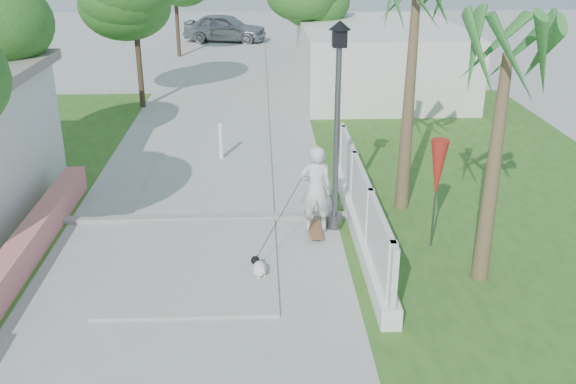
{
  "coord_description": "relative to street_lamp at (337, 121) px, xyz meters",
  "views": [
    {
      "loc": [
        1.34,
        -7.19,
        6.1
      ],
      "look_at": [
        1.86,
        4.9,
        1.1
      ],
      "focal_mm": 40.0,
      "sensor_mm": 36.0,
      "label": 1
    }
  ],
  "objects": [
    {
      "name": "pink_wall",
      "position": [
        -6.2,
        -1.95,
        -2.11
      ],
      "size": [
        0.45,
        8.2,
        0.8
      ],
      "color": "#E28473",
      "rests_on": "ground"
    },
    {
      "name": "palm_far",
      "position": [
        1.7,
        1.0,
        2.06
      ],
      "size": [
        1.8,
        1.8,
        5.3
      ],
      "color": "brown",
      "rests_on": "ground"
    },
    {
      "name": "dog",
      "position": [
        -1.65,
        -2.12,
        -2.22
      ],
      "size": [
        0.39,
        0.53,
        0.39
      ],
      "rotation": [
        0.0,
        0.0,
        0.4
      ],
      "color": "white",
      "rests_on": "ground"
    },
    {
      "name": "street_lamp",
      "position": [
        0.0,
        0.0,
        0.0
      ],
      "size": [
        0.44,
        0.44,
        4.44
      ],
      "color": "#59595E",
      "rests_on": "ground"
    },
    {
      "name": "lattice_fence",
      "position": [
        0.5,
        -0.5,
        -1.88
      ],
      "size": [
        0.35,
        7.0,
        1.5
      ],
      "color": "white",
      "rests_on": "ground"
    },
    {
      "name": "path_strip",
      "position": [
        -2.9,
        14.5,
        -2.4
      ],
      "size": [
        3.2,
        36.0,
        0.06
      ],
      "primitive_type": "cube",
      "color": "#B7B7B2",
      "rests_on": "ground"
    },
    {
      "name": "curb",
      "position": [
        -2.9,
        0.5,
        -2.38
      ],
      "size": [
        6.5,
        0.25,
        0.1
      ],
      "primitive_type": "cube",
      "color": "#999993",
      "rests_on": "ground"
    },
    {
      "name": "skateboarder",
      "position": [
        -0.99,
        -0.89,
        -1.57
      ],
      "size": [
        1.54,
        2.14,
        1.98
      ],
      "rotation": [
        0.0,
        0.0,
        3.17
      ],
      "color": "#8F5A39",
      "rests_on": "ground"
    },
    {
      "name": "parked_car",
      "position": [
        -3.54,
        24.88,
        -1.63
      ],
      "size": [
        5.01,
        3.0,
        1.6
      ],
      "primitive_type": "imported",
      "rotation": [
        0.0,
        0.0,
        1.32
      ],
      "color": "#9B9DA2",
      "rests_on": "ground"
    },
    {
      "name": "grass_right",
      "position": [
        4.1,
        2.5,
        -2.42
      ],
      "size": [
        8.0,
        20.0,
        0.01
      ],
      "primitive_type": "cube",
      "color": "#335D1D",
      "rests_on": "ground"
    },
    {
      "name": "building_right",
      "position": [
        3.1,
        12.5,
        -1.13
      ],
      "size": [
        6.0,
        8.0,
        2.6
      ],
      "primitive_type": "cube",
      "color": "silver",
      "rests_on": "ground"
    },
    {
      "name": "patio_umbrella",
      "position": [
        1.9,
        -1.0,
        -0.74
      ],
      "size": [
        0.36,
        0.36,
        2.3
      ],
      "color": "#59595E",
      "rests_on": "ground"
    },
    {
      "name": "bollard",
      "position": [
        -2.7,
        4.5,
        -1.84
      ],
      "size": [
        0.14,
        0.14,
        1.09
      ],
      "color": "white",
      "rests_on": "ground"
    },
    {
      "name": "palm_near",
      "position": [
        2.5,
        -2.3,
        1.53
      ],
      "size": [
        1.8,
        1.8,
        4.7
      ],
      "color": "brown",
      "rests_on": "ground"
    }
  ]
}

